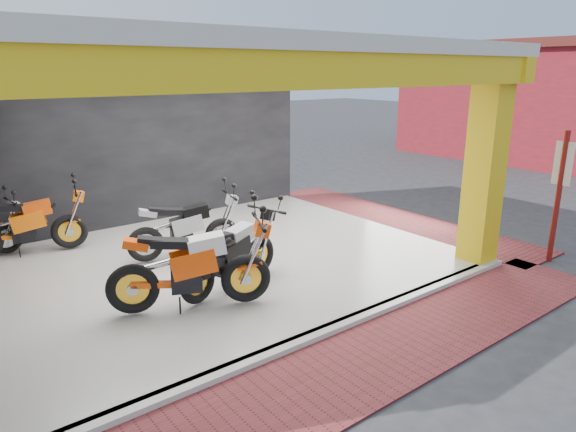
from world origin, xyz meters
The scene contains 16 objects.
ground centered at (0.00, 0.00, 0.00)m, with size 80.00×80.00×0.00m, color #2D2D30.
showroom_floor centered at (0.00, 2.00, 0.05)m, with size 8.00×6.00×0.10m, color silver.
showroom_ceiling centered at (0.00, 2.00, 3.60)m, with size 8.40×6.40×0.20m, color beige.
back_wall centered at (0.00, 5.10, 1.75)m, with size 8.20×0.20×3.50m, color black.
corner_column centered at (3.75, -0.75, 1.75)m, with size 0.50×0.50×3.50m, color gold.
header_beam_front centered at (0.00, -1.00, 3.30)m, with size 8.40×0.30×0.40m, color gold.
header_beam_right centered at (4.00, 2.00, 3.30)m, with size 0.30×6.40×0.40m, color gold.
floor_kerb centered at (0.00, -1.02, 0.05)m, with size 8.00×0.20×0.10m, color silver.
paver_front centered at (0.00, -1.80, 0.01)m, with size 9.00×1.40×0.03m, color maroon.
paver_right centered at (4.80, 2.00, 0.01)m, with size 1.40×7.00×0.03m, color maroon.
signpost centered at (4.90, -1.50, 1.28)m, with size 0.09×0.33×2.33m.
moto_hero centered at (-0.44, 0.23, 0.82)m, with size 2.37×0.88×1.45m, color #F84B0A, non-canonical shape.
moto_row_a centered at (0.32, 0.97, 0.74)m, with size 2.10×0.78×1.28m, color black, non-canonical shape.
moto_row_b centered at (0.38, 2.28, 0.74)m, with size 2.08×0.77×1.27m, color #A8ABB0, non-canonical shape.
moto_row_c centered at (-1.74, 4.14, 0.76)m, with size 2.15×0.80×1.31m, color #FF690A, non-canonical shape.
moto_row_d centered at (-2.71, 4.56, 0.67)m, with size 1.88×0.70×1.15m, color #B4B6BC, non-canonical shape.
Camera 1 is at (-4.09, -5.42, 3.31)m, focal length 32.00 mm.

